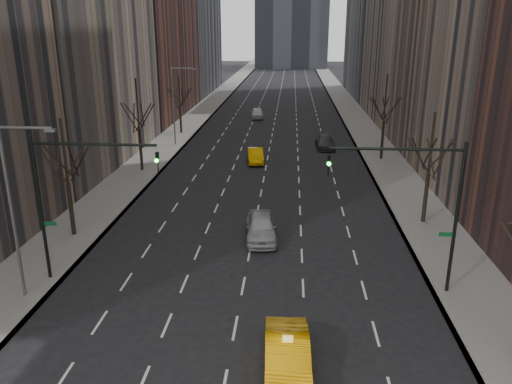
# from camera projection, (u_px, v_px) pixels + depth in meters

# --- Properties ---
(sidewalk_left) EXTENTS (4.50, 320.00, 0.15)m
(sidewalk_left) POSITION_uv_depth(u_px,v_px,m) (203.00, 111.00, 82.81)
(sidewalk_left) COLOR slate
(sidewalk_left) RESTS_ON ground
(sidewalk_right) EXTENTS (4.50, 320.00, 0.15)m
(sidewalk_right) POSITION_uv_depth(u_px,v_px,m) (352.00, 113.00, 81.19)
(sidewalk_right) COLOR slate
(sidewalk_right) RESTS_ON ground
(tree_lw_b) EXTENTS (3.36, 3.50, 7.82)m
(tree_lw_b) POSITION_uv_depth(u_px,v_px,m) (68.00, 183.00, 32.42)
(tree_lw_b) COLOR black
(tree_lw_b) RESTS_ON ground
(tree_lw_c) EXTENTS (3.36, 3.50, 8.74)m
(tree_lw_c) POSITION_uv_depth(u_px,v_px,m) (139.00, 130.00, 47.46)
(tree_lw_c) COLOR black
(tree_lw_c) RESTS_ON ground
(tree_lw_d) EXTENTS (3.36, 3.50, 7.36)m
(tree_lw_d) POSITION_uv_depth(u_px,v_px,m) (180.00, 107.00, 64.66)
(tree_lw_d) COLOR black
(tree_lw_d) RESTS_ON ground
(tree_rw_b) EXTENTS (3.36, 3.50, 7.82)m
(tree_rw_b) POSITION_uv_depth(u_px,v_px,m) (428.00, 173.00, 34.61)
(tree_rw_b) COLOR black
(tree_rw_b) RESTS_ON ground
(tree_rw_c) EXTENTS (3.36, 3.50, 8.74)m
(tree_rw_c) POSITION_uv_depth(u_px,v_px,m) (384.00, 122.00, 51.55)
(tree_rw_c) COLOR black
(tree_rw_c) RESTS_ON ground
(traffic_mast_left) EXTENTS (6.69, 0.39, 8.00)m
(traffic_mast_left) POSITION_uv_depth(u_px,v_px,m) (69.00, 186.00, 25.98)
(traffic_mast_left) COLOR black
(traffic_mast_left) RESTS_ON ground
(traffic_mast_right) EXTENTS (6.69, 0.39, 8.00)m
(traffic_mast_right) POSITION_uv_depth(u_px,v_px,m) (425.00, 194.00, 24.77)
(traffic_mast_right) COLOR black
(traffic_mast_right) RESTS_ON ground
(streetlight_near) EXTENTS (2.83, 0.22, 9.00)m
(streetlight_near) POSITION_uv_depth(u_px,v_px,m) (16.00, 195.00, 24.17)
(streetlight_near) COLOR slate
(streetlight_near) RESTS_ON ground
(streetlight_far) EXTENTS (2.83, 0.22, 9.00)m
(streetlight_far) POSITION_uv_depth(u_px,v_px,m) (176.00, 98.00, 57.31)
(streetlight_far) COLOR slate
(streetlight_far) RESTS_ON ground
(taxi_sedan) EXTENTS (2.01, 5.19, 1.68)m
(taxi_sedan) POSITION_uv_depth(u_px,v_px,m) (287.00, 359.00, 19.78)
(taxi_sedan) COLOR #FFAA05
(taxi_sedan) RESTS_ON ground
(silver_sedan_ahead) EXTENTS (2.44, 5.10, 1.68)m
(silver_sedan_ahead) POSITION_uv_depth(u_px,v_px,m) (261.00, 227.00, 32.87)
(silver_sedan_ahead) COLOR #9EA0A5
(silver_sedan_ahead) RESTS_ON ground
(far_taxi) EXTENTS (2.01, 4.52, 1.44)m
(far_taxi) POSITION_uv_depth(u_px,v_px,m) (256.00, 155.00, 51.65)
(far_taxi) COLOR #F0A905
(far_taxi) RESTS_ON ground
(far_suv_grey) EXTENTS (2.31, 5.07, 1.44)m
(far_suv_grey) POSITION_uv_depth(u_px,v_px,m) (325.00, 142.00, 57.72)
(far_suv_grey) COLOR #323338
(far_suv_grey) RESTS_ON ground
(far_car_white) EXTENTS (2.20, 4.73, 1.57)m
(far_car_white) POSITION_uv_depth(u_px,v_px,m) (257.00, 113.00, 76.69)
(far_car_white) COLOR silver
(far_car_white) RESTS_ON ground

